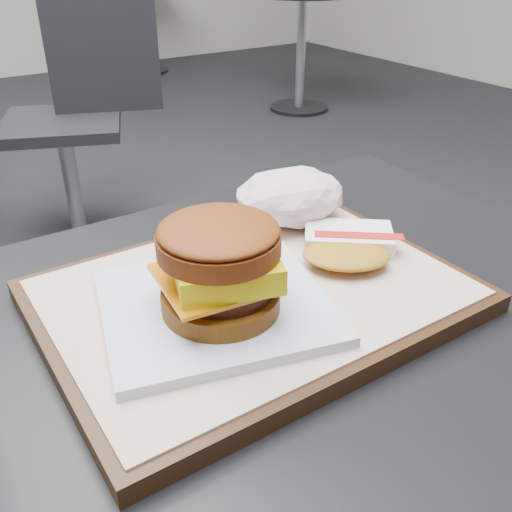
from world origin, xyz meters
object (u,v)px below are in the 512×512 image
object	(u,v)px
hash_brown	(347,245)
serving_tray	(254,295)
neighbor_chair	(78,108)
crumpled_wrapper	(291,197)
customer_table	(262,483)
breakfast_sandwich	(219,276)

from	to	relation	value
hash_brown	serving_tray	bearing A→B (deg)	179.27
hash_brown	neighbor_chair	xyz separation A→B (m)	(0.25, 1.74, -0.29)
crumpled_wrapper	customer_table	bearing A→B (deg)	-133.08
breakfast_sandwich	neighbor_chair	world-z (taller)	breakfast_sandwich
serving_tray	crumpled_wrapper	distance (m)	0.15
hash_brown	crumpled_wrapper	distance (m)	0.10
customer_table	neighbor_chair	distance (m)	1.83
customer_table	breakfast_sandwich	bearing A→B (deg)	134.71
breakfast_sandwich	neighbor_chair	distance (m)	1.83
serving_tray	neighbor_chair	size ratio (longest dim) A/B	0.43
neighbor_chair	crumpled_wrapper	bearing A→B (deg)	-98.64
customer_table	serving_tray	xyz separation A→B (m)	(0.02, 0.05, 0.20)
customer_table	breakfast_sandwich	xyz separation A→B (m)	(-0.03, 0.03, 0.24)
serving_tray	hash_brown	world-z (taller)	hash_brown
breakfast_sandwich	serving_tray	bearing A→B (deg)	24.22
serving_tray	breakfast_sandwich	xyz separation A→B (m)	(-0.05, -0.02, 0.05)
neighbor_chair	customer_table	bearing A→B (deg)	-102.14
serving_tray	breakfast_sandwich	bearing A→B (deg)	-155.78
breakfast_sandwich	crumpled_wrapper	bearing A→B (deg)	35.95
neighbor_chair	breakfast_sandwich	bearing A→B (deg)	-103.15
serving_tray	crumpled_wrapper	size ratio (longest dim) A/B	2.97
customer_table	breakfast_sandwich	distance (m)	0.25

